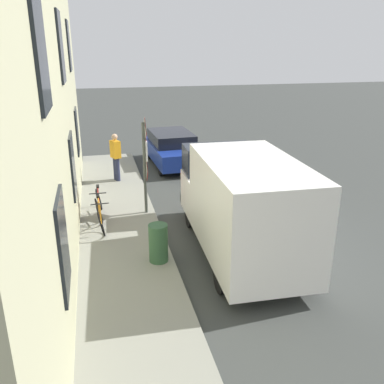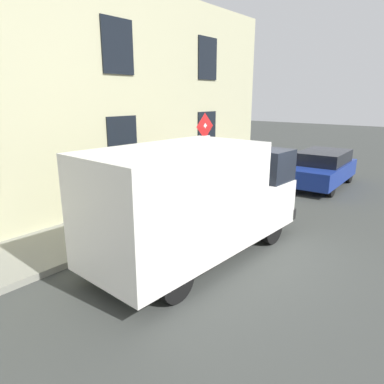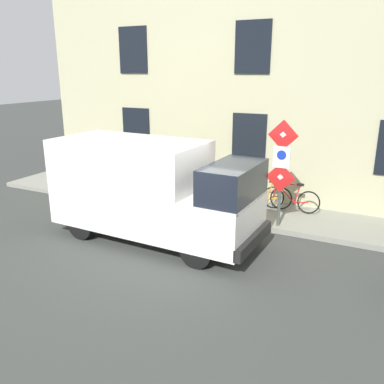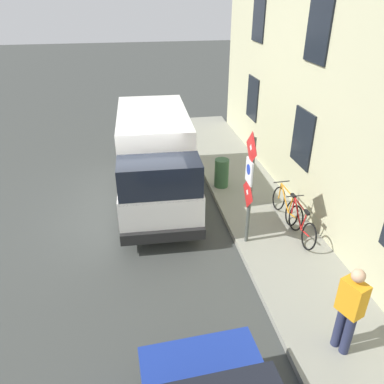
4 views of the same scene
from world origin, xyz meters
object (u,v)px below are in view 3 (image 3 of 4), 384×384
at_px(sign_post_stacked, 281,164).
at_px(litter_bin, 182,194).
at_px(delivery_van, 151,188).
at_px(bicycle_red, 290,198).
at_px(bicycle_orange, 264,195).

relative_size(sign_post_stacked, litter_bin, 3.02).
height_order(delivery_van, bicycle_red, delivery_van).
distance_m(bicycle_orange, litter_bin, 2.50).
height_order(delivery_van, bicycle_orange, delivery_van).
height_order(sign_post_stacked, bicycle_red, sign_post_stacked).
distance_m(delivery_van, bicycle_red, 4.40).
relative_size(sign_post_stacked, delivery_van, 0.50).
xyz_separation_m(delivery_van, bicycle_red, (3.31, -2.78, -0.82)).
bearing_deg(bicycle_red, sign_post_stacked, 90.74).
relative_size(bicycle_red, bicycle_orange, 1.00).
xyz_separation_m(delivery_van, bicycle_orange, (3.31, -1.96, -0.82)).
height_order(bicycle_red, litter_bin, litter_bin).
distance_m(bicycle_red, bicycle_orange, 0.82).
bearing_deg(bicycle_orange, sign_post_stacked, 117.29).
bearing_deg(litter_bin, delivery_van, -174.62).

